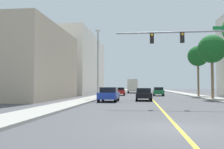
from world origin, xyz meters
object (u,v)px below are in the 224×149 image
Objects in this scene: traffic_signal_mast at (205,47)px; palm_far at (198,56)px; street_lamp at (98,60)px; car_blue at (109,94)px; palm_mid at (212,49)px; car_green at (158,91)px; delivery_truck at (133,86)px; car_black at (144,94)px; car_red at (120,91)px.

traffic_signal_mast is 19.88m from palm_far.
street_lamp reaches higher than car_blue.
palm_mid is 1.80× the size of car_green.
street_lamp is 1.02× the size of delivery_truck.
palm_far is 1.90× the size of car_blue.
car_black is at bearing -159.44° from palm_mid.
car_green is (6.76, -1.10, 0.01)m from car_red.
delivery_truck is (-10.79, 21.74, -4.51)m from palm_far.
street_lamp is 2.16× the size of car_blue.
delivery_truck is at bearing 106.71° from car_green.
traffic_signal_mast is at bearing -107.76° from palm_mid.
delivery_truck reaches higher than car_red.
car_red is 16.94m from delivery_truck.
traffic_signal_mast is at bearing -101.02° from palm_far.
delivery_truck is (-2.26, 32.69, 1.01)m from car_black.
palm_far is 8.86m from car_green.
street_lamp is 2.13× the size of car_black.
car_blue is (2.13, -5.46, -4.20)m from street_lamp.
car_black is (-8.52, -10.96, -5.51)m from palm_far.
car_black is at bearing -27.90° from street_lamp.
delivery_truck reaches higher than car_black.
delivery_truck reaches higher than car_green.
palm_far is at bearing 51.21° from car_black.
palm_far is (0.05, 7.78, 0.05)m from palm_mid.
palm_mid reaches higher than car_green.
palm_far is at bearing 78.98° from traffic_signal_mast.
traffic_signal_mast is 2.54× the size of car_blue.
car_blue is at bearing 89.44° from car_red.
car_red is 0.53× the size of delivery_truck.
palm_far reaches higher than delivery_truck.
car_blue is 35.12m from delivery_truck.
car_blue reaches higher than car_green.
car_blue reaches higher than car_red.
car_green is at bearing 116.43° from palm_mid.
car_blue is at bearing -132.47° from palm_far.
car_red is (-12.52, 12.70, -5.45)m from palm_mid.
palm_far is 14.58m from car_red.
palm_mid is (14.29, 0.10, 1.21)m from street_lamp.
car_black is (-8.47, -3.18, -5.46)m from palm_mid.
car_blue is at bearing -68.66° from street_lamp.
traffic_signal_mast is 10.53m from car_black.
palm_mid is at bearing 72.24° from traffic_signal_mast.
car_green is at bearing -75.85° from delivery_truck.
palm_far is (3.79, 19.46, 1.49)m from traffic_signal_mast.
palm_far is at bearing 156.93° from car_red.
street_lamp is 1.14× the size of palm_far.
car_green is at bearing 94.97° from traffic_signal_mast.
palm_far is at bearing -132.32° from car_blue.
street_lamp is 14.34m from palm_mid.
car_blue is at bearing -148.06° from car_black.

